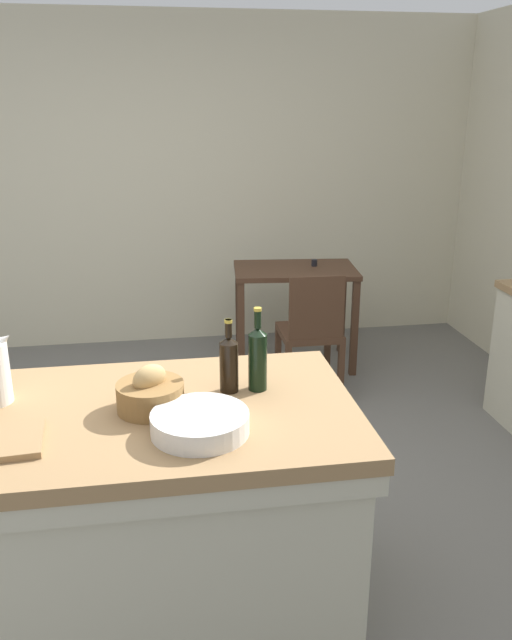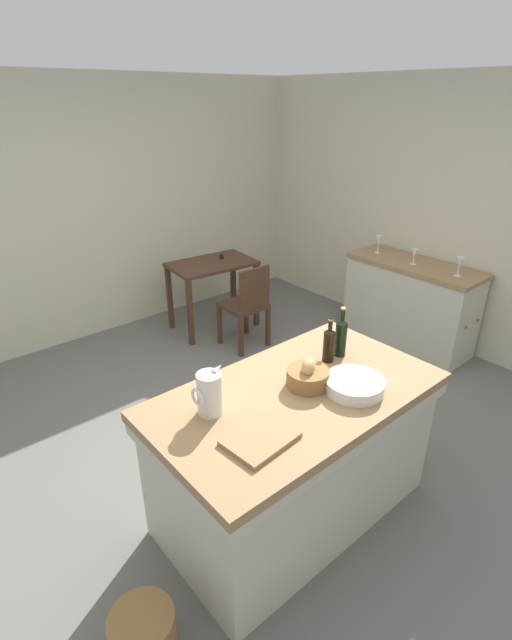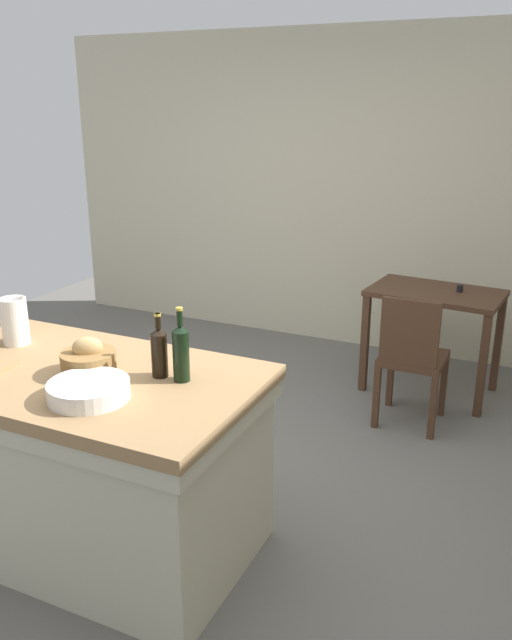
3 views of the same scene
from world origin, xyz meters
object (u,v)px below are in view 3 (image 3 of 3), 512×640
at_px(wooden_chair, 412,356).
at_px(bread_basket, 89,361).
at_px(wine_bottle_amber, 159,351).
at_px(wash_bowl, 89,390).
at_px(wine_bottle_dark, 181,352).
at_px(island_table, 81,452).
at_px(pitcher, 14,320).
at_px(writing_desk, 435,308).

distance_m(wooden_chair, bread_basket, 2.16).
bearing_deg(wine_bottle_amber, bread_basket, -159.73).
bearing_deg(wooden_chair, wash_bowl, -113.78).
bearing_deg(wine_bottle_dark, wine_bottle_amber, 179.69).
bearing_deg(wash_bowl, island_table, 141.17).
bearing_deg(bread_basket, pitcher, 165.05).
bearing_deg(pitcher, bread_basket, -14.95).
xyz_separation_m(wooden_chair, wash_bowl, (-0.90, -2.03, 0.44)).
bearing_deg(wash_bowl, wooden_chair, 66.22).
distance_m(island_table, bread_basket, 0.48).
distance_m(wooden_chair, pitcher, 2.39).
distance_m(wash_bowl, bread_basket, 0.26).
distance_m(island_table, pitcher, 0.73).
xyz_separation_m(wooden_chair, wine_bottle_dark, (-0.65, -1.72, 0.54)).
height_order(writing_desk, wooden_chair, wooden_chair).
relative_size(wooden_chair, wine_bottle_amber, 3.10).
bearing_deg(writing_desk, wash_bowl, -109.07).
height_order(wooden_chair, wash_bowl, wash_bowl).
relative_size(island_table, writing_desk, 1.75).
bearing_deg(island_table, bread_basket, 2.41).
bearing_deg(wooden_chair, bread_basket, -120.02).
bearing_deg(wine_bottle_dark, writing_desk, 74.01).
bearing_deg(wine_bottle_dark, pitcher, 177.50).
height_order(island_table, wine_bottle_dark, wine_bottle_dark).
relative_size(island_table, wooden_chair, 1.87).
bearing_deg(wooden_chair, wine_bottle_dark, -110.68).
distance_m(writing_desk, pitcher, 2.85).
distance_m(island_table, wash_bowl, 0.55).
bearing_deg(bread_basket, wine_bottle_amber, 20.27).
distance_m(writing_desk, wine_bottle_amber, 2.49).
relative_size(wash_bowl, wine_bottle_amber, 1.15).
xyz_separation_m(wash_bowl, wine_bottle_dark, (0.25, 0.31, 0.10)).
xyz_separation_m(island_table, bread_basket, (0.09, 0.00, 0.47)).
bearing_deg(wine_bottle_dark, wash_bowl, -128.21).
bearing_deg(writing_desk, pitcher, -125.68).
relative_size(island_table, bread_basket, 6.89).
height_order(wash_bowl, bread_basket, bread_basket).
height_order(island_table, wash_bowl, wash_bowl).
height_order(pitcher, bread_basket, pitcher).
height_order(bread_basket, wine_bottle_dark, wine_bottle_dark).
bearing_deg(wine_bottle_dark, bread_basket, -164.99).
distance_m(wooden_chair, wine_bottle_amber, 1.95).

